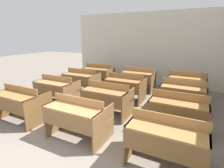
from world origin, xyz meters
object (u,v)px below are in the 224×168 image
at_px(bench_front_left, 21,102).
at_px(bench_front_right, 166,139).
at_px(bench_second_center, 107,98).
at_px(bench_back_right, 187,84).
at_px(bench_third_right, 183,94).
at_px(bench_second_left, 57,89).
at_px(bench_third_left, 81,80).
at_px(bench_second_right, 178,110).
at_px(bench_third_center, 125,86).
at_px(bench_back_left, 98,74).
at_px(bench_back_center, 138,78).
at_px(bench_front_center, 78,116).

distance_m(bench_front_left, bench_front_right, 3.30).
relative_size(bench_front_right, bench_second_center, 1.00).
bearing_deg(bench_back_right, bench_third_right, -90.24).
height_order(bench_second_left, bench_third_left, same).
distance_m(bench_second_right, bench_third_left, 3.53).
bearing_deg(bench_third_left, bench_second_left, -90.35).
height_order(bench_second_left, bench_third_center, same).
bearing_deg(bench_back_left, bench_back_right, 0.12).
bearing_deg(bench_front_right, bench_front_left, -179.73).
bearing_deg(bench_third_left, bench_back_center, 35.03).
bearing_deg(bench_second_right, bench_third_center, 145.72).
height_order(bench_front_left, bench_back_center, same).
xyz_separation_m(bench_third_center, bench_back_center, (0.03, 1.18, 0.00)).
relative_size(bench_second_right, bench_third_left, 1.00).
relative_size(bench_front_center, bench_back_left, 1.00).
relative_size(bench_second_left, bench_second_center, 1.00).
bearing_deg(bench_third_left, bench_third_center, -0.20).
xyz_separation_m(bench_front_left, bench_second_left, (-0.03, 1.17, 0.00)).
distance_m(bench_second_right, bench_back_left, 4.06).
xyz_separation_m(bench_front_center, bench_second_left, (-1.66, 1.15, 0.00)).
relative_size(bench_third_center, bench_third_right, 1.00).
relative_size(bench_second_left, bench_back_right, 1.00).
height_order(bench_front_center, bench_second_center, same).
bearing_deg(bench_back_center, bench_second_center, -90.54).
bearing_deg(bench_back_right, bench_front_center, -115.65).
bearing_deg(bench_second_center, bench_back_center, 89.46).
bearing_deg(bench_second_left, bench_third_center, 34.98).
height_order(bench_second_right, bench_back_center, same).
relative_size(bench_front_center, bench_second_left, 1.00).
bearing_deg(bench_third_center, bench_front_left, -125.00).
bearing_deg(bench_third_right, bench_back_center, 144.40).
relative_size(bench_front_center, bench_front_right, 1.00).
xyz_separation_m(bench_third_center, bench_back_right, (1.67, 1.17, 0.00)).
height_order(bench_third_center, bench_back_right, same).
xyz_separation_m(bench_front_left, bench_third_left, (-0.02, 2.34, 0.00)).
height_order(bench_third_left, bench_third_center, same).
relative_size(bench_front_right, bench_back_right, 1.00).
bearing_deg(bench_second_center, bench_third_left, 145.21).
bearing_deg(bench_third_right, bench_second_left, -160.57).
height_order(bench_front_right, bench_second_left, same).
distance_m(bench_front_left, bench_third_right, 4.05).
distance_m(bench_back_left, bench_back_center, 1.68).
relative_size(bench_third_left, bench_third_center, 1.00).
relative_size(bench_front_left, bench_back_center, 1.00).
distance_m(bench_front_center, bench_second_center, 1.17).
relative_size(bench_third_left, bench_back_center, 1.00).
height_order(bench_front_center, bench_second_left, same).
distance_m(bench_front_left, bench_third_center, 2.85).
bearing_deg(bench_back_left, bench_front_center, -64.49).
bearing_deg(bench_third_right, bench_back_left, 160.95).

